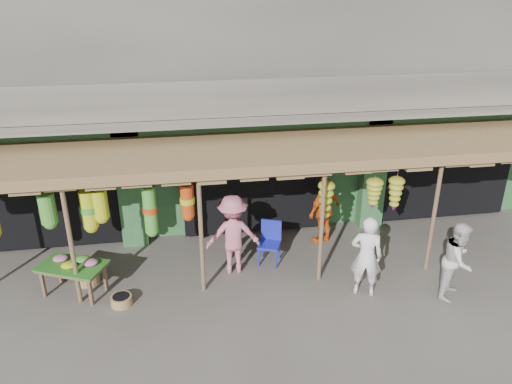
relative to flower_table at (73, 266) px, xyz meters
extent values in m
plane|color=#514C47|center=(4.11, -0.13, -0.64)|extent=(80.00, 80.00, 0.00)
cube|color=gray|center=(4.11, 4.87, 4.36)|extent=(16.00, 6.00, 4.00)
cube|color=#2D6033|center=(4.11, 5.02, 0.86)|extent=(16.00, 5.70, 3.00)
cube|color=gray|center=(4.11, 1.52, 2.56)|extent=(16.00, 0.90, 0.22)
cube|color=gray|center=(4.11, 1.12, 3.06)|extent=(16.00, 0.10, 0.80)
cube|color=#2D6033|center=(4.11, 1.92, 2.21)|extent=(16.00, 0.35, 0.35)
cube|color=yellow|center=(-0.89, 1.84, 2.11)|extent=(1.70, 0.06, 0.55)
cube|color=#B21414|center=(-0.89, 1.80, 2.11)|extent=(1.30, 0.02, 0.30)
cube|color=black|center=(-0.89, 2.87, 0.71)|extent=(3.60, 2.00, 2.50)
cube|color=black|center=(4.11, 2.87, 0.71)|extent=(3.60, 2.00, 2.50)
cube|color=black|center=(9.11, 2.87, 0.71)|extent=(3.60, 2.00, 2.50)
cube|color=#2D6033|center=(1.11, 1.92, 0.86)|extent=(0.60, 0.35, 3.00)
cube|color=#2D6033|center=(7.11, 1.92, 0.86)|extent=(0.60, 0.35, 3.00)
cylinder|color=brown|center=(0.11, -0.33, 0.66)|extent=(0.09, 0.09, 2.60)
cylinder|color=brown|center=(2.61, -0.33, 0.66)|extent=(0.09, 0.09, 2.60)
cylinder|color=brown|center=(5.11, -0.33, 0.66)|extent=(0.09, 0.09, 2.60)
cylinder|color=brown|center=(7.61, -0.33, 0.66)|extent=(0.09, 0.09, 2.60)
cylinder|color=brown|center=(3.86, -0.33, 1.86)|extent=(12.90, 0.08, 0.08)
cylinder|color=brown|center=(1.11, 0.07, 1.71)|extent=(5.50, 0.06, 0.06)
cube|color=brown|center=(4.11, 0.77, 2.04)|extent=(14.00, 2.70, 0.22)
cube|color=brown|center=(-0.63, -0.03, -0.35)|extent=(0.08, 0.08, 0.58)
cube|color=brown|center=(0.36, -0.49, -0.35)|extent=(0.08, 0.08, 0.58)
cube|color=brown|center=(-0.41, 0.46, -0.35)|extent=(0.08, 0.08, 0.58)
cube|color=brown|center=(0.59, 0.01, -0.35)|extent=(0.08, 0.08, 0.58)
cube|color=brown|center=(-0.02, -0.01, -0.02)|extent=(1.47, 1.20, 0.05)
cube|color=#26661E|center=(-0.02, -0.01, 0.03)|extent=(1.53, 1.26, 0.03)
ellipsoid|color=pink|center=(-0.27, 0.20, 0.09)|extent=(0.31, 0.26, 0.13)
ellipsoid|color=#C8D31B|center=(-0.06, -0.10, 0.09)|extent=(0.31, 0.26, 0.13)
ellipsoid|color=pink|center=(0.35, -0.07, 0.09)|extent=(0.31, 0.26, 0.13)
ellipsoid|color=green|center=(0.18, 0.09, 0.09)|extent=(0.31, 0.26, 0.13)
cylinder|color=#1B24B1|center=(3.90, 0.38, -0.42)|extent=(0.04, 0.04, 0.45)
cylinder|color=#1B24B1|center=(4.27, 0.22, -0.42)|extent=(0.04, 0.04, 0.45)
cylinder|color=#1B24B1|center=(4.06, 0.75, -0.42)|extent=(0.04, 0.04, 0.45)
cylinder|color=#1B24B1|center=(4.43, 0.60, -0.42)|extent=(0.04, 0.04, 0.45)
cube|color=#1B24B1|center=(4.16, 0.49, -0.17)|extent=(0.62, 0.62, 0.06)
cube|color=#1B24B1|center=(4.25, 0.70, 0.10)|extent=(0.45, 0.22, 0.50)
cylinder|color=#A5734A|center=(0.16, 0.36, -0.54)|extent=(0.59, 0.59, 0.19)
cylinder|color=#A5724D|center=(0.94, -0.58, -0.54)|extent=(0.49, 0.49, 0.19)
imported|color=white|center=(5.87, -0.98, 0.24)|extent=(0.74, 0.61, 1.75)
imported|color=silver|center=(7.67, -1.36, 0.19)|extent=(1.01, 1.01, 1.66)
imported|color=orange|center=(5.66, 1.24, 0.22)|extent=(1.08, 0.90, 1.73)
imported|color=#CD6C84|center=(3.32, 0.31, 0.27)|extent=(1.18, 0.68, 1.82)
camera|label=1|loc=(2.25, -9.18, 5.47)|focal=35.00mm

